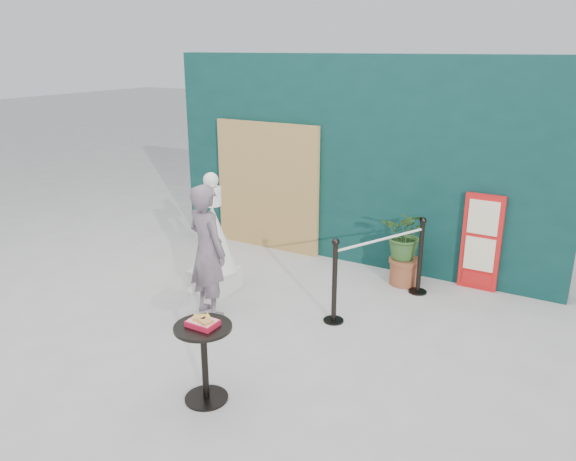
# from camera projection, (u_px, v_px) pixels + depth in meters

# --- Properties ---
(ground) EXTENTS (60.00, 60.00, 0.00)m
(ground) POSITION_uv_depth(u_px,v_px,m) (232.00, 349.00, 6.02)
(ground) COLOR #ADAAA5
(ground) RESTS_ON ground
(back_wall) EXTENTS (6.00, 0.30, 3.00)m
(back_wall) POSITION_uv_depth(u_px,v_px,m) (356.00, 162.00, 8.13)
(back_wall) COLOR #0A2D2A
(back_wall) RESTS_ON ground
(bamboo_fence) EXTENTS (1.80, 0.08, 2.00)m
(bamboo_fence) POSITION_uv_depth(u_px,v_px,m) (267.00, 187.00, 8.79)
(bamboo_fence) COLOR tan
(bamboo_fence) RESTS_ON ground
(woman) EXTENTS (0.68, 0.54, 1.62)m
(woman) POSITION_uv_depth(u_px,v_px,m) (207.00, 251.00, 6.57)
(woman) COLOR slate
(woman) RESTS_ON ground
(menu_board) EXTENTS (0.50, 0.07, 1.30)m
(menu_board) POSITION_uv_depth(u_px,v_px,m) (481.00, 243.00, 7.33)
(menu_board) COLOR red
(menu_board) RESTS_ON ground
(statue) EXTENTS (0.62, 0.62, 1.59)m
(statue) POSITION_uv_depth(u_px,v_px,m) (214.00, 243.00, 7.32)
(statue) COLOR silver
(statue) RESTS_ON ground
(cafe_table) EXTENTS (0.52, 0.52, 0.75)m
(cafe_table) POSITION_uv_depth(u_px,v_px,m) (204.00, 351.00, 5.01)
(cafe_table) COLOR black
(cafe_table) RESTS_ON ground
(food_basket) EXTENTS (0.26, 0.19, 0.11)m
(food_basket) POSITION_uv_depth(u_px,v_px,m) (203.00, 322.00, 4.92)
(food_basket) COLOR red
(food_basket) RESTS_ON cafe_table
(planter) EXTENTS (0.62, 0.54, 1.06)m
(planter) POSITION_uv_depth(u_px,v_px,m) (406.00, 241.00, 7.48)
(planter) COLOR brown
(planter) RESTS_ON ground
(stanchion_barrier) EXTENTS (0.84, 1.54, 1.03)m
(stanchion_barrier) POSITION_uv_depth(u_px,v_px,m) (380.00, 269.00, 6.87)
(stanchion_barrier) COLOR black
(stanchion_barrier) RESTS_ON ground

